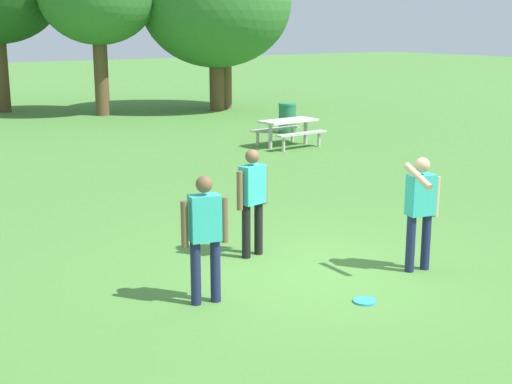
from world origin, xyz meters
TOP-DOWN VIEW (x-y plane):
  - ground_plane at (0.00, 0.00)m, footprint 120.00×120.00m
  - person_thrower at (1.26, -0.76)m, footprint 0.71×0.65m
  - person_catcher at (-1.86, -0.12)m, footprint 0.60×0.29m
  - person_bystander at (-0.34, 1.11)m, footprint 0.60×0.29m
  - frisbee at (-0.18, -1.23)m, footprint 0.29×0.29m
  - picnic_table_near at (6.03, 8.82)m, footprint 1.80×1.54m
  - trash_can_further_along at (7.56, 10.94)m, footprint 0.59×0.59m
  - tree_back_left at (8.84, 17.52)m, footprint 5.98×5.98m
  - tree_back_right at (9.53, 17.99)m, footprint 4.60×4.60m

SIDE VIEW (x-z plane):
  - ground_plane at x=0.00m, z-range 0.00..0.00m
  - frisbee at x=-0.18m, z-range 0.00..0.03m
  - trash_can_further_along at x=7.56m, z-range 0.00..0.96m
  - picnic_table_near at x=6.03m, z-range 0.18..0.95m
  - person_catcher at x=-1.86m, z-range 0.12..1.76m
  - person_bystander at x=-0.34m, z-range 0.12..1.76m
  - person_thrower at x=1.26m, z-range 0.14..1.78m
  - tree_back_right at x=9.53m, z-range 0.99..6.94m
  - tree_back_left at x=8.84m, z-range 0.85..7.66m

